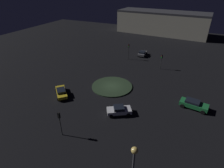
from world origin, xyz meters
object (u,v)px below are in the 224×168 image
store_building (162,23)px  car_white (119,110)px  car_grey (142,53)px  car_yellow (61,92)px  traffic_light_west (129,49)px  car_green (194,104)px  traffic_light_northwest (162,59)px  traffic_light_east (60,119)px

store_building → car_white: bearing=98.2°
car_grey → store_building: (-28.59, -0.51, 3.65)m
car_white → car_yellow: bearing=-34.6°
traffic_light_west → store_building: 33.13m
car_white → car_green: 12.80m
car_white → car_grey: car_white is taller
car_yellow → car_grey: bearing=-61.7°
car_white → store_building: size_ratio=0.12×
store_building → traffic_light_northwest: bearing=104.8°
car_white → car_grey: 27.98m
traffic_light_east → car_grey: bearing=0.8°
car_grey → traffic_light_east: size_ratio=1.01×
traffic_light_east → traffic_light_west: bearing=5.6°
car_green → store_building: size_ratio=0.13×
car_yellow → car_green: bearing=-120.5°
car_green → traffic_light_northwest: size_ratio=1.26×
traffic_light_west → store_building: size_ratio=0.12×
car_grey → car_green: 25.80m
car_white → traffic_light_northwest: (-20.42, 2.48, 1.94)m
car_grey → car_green: car_green is taller
car_white → store_building: bearing=-116.9°
car_white → car_yellow: 12.12m
car_white → car_green: car_green is taller
car_grey → store_building: 28.83m
car_green → store_building: store_building is taller
traffic_light_northwest → traffic_light_east: 29.19m
car_yellow → traffic_light_northwest: size_ratio=1.18×
store_building → traffic_light_west: bearing=89.5°
car_grey → traffic_light_west: (4.43, -2.74, 2.36)m
car_white → traffic_light_west: bearing=-105.0°
car_green → traffic_light_west: (-16.47, -17.87, 2.29)m
car_yellow → traffic_light_east: (8.26, 6.66, 2.11)m
traffic_light_east → store_building: 63.95m
car_grey → car_yellow: size_ratio=0.90×
car_grey → traffic_light_west: size_ratio=0.92×
traffic_light_northwest → traffic_light_east: bearing=13.4°
car_green → car_yellow: (6.16, -22.97, -0.09)m
car_white → car_grey: (-27.65, -4.25, -0.00)m
car_green → traffic_light_northwest: bearing=129.7°
car_grey → traffic_light_east: bearing=176.3°
traffic_light_northwest → traffic_light_west: bearing=-77.3°
car_green → traffic_light_west: traffic_light_west is taller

